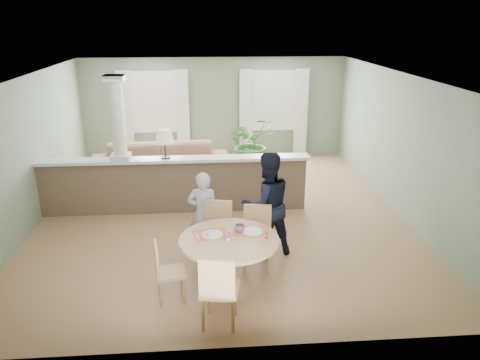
{
  "coord_description": "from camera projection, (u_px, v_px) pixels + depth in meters",
  "views": [
    {
      "loc": [
        -0.3,
        -8.56,
        3.71
      ],
      "look_at": [
        0.3,
        -1.0,
        1.04
      ],
      "focal_mm": 35.0,
      "sensor_mm": 36.0,
      "label": 1
    }
  ],
  "objects": [
    {
      "name": "man_person",
      "position": [
        267.0,
        204.0,
        7.46
      ],
      "size": [
        0.99,
        0.86,
        1.73
      ],
      "primitive_type": "imported",
      "rotation": [
        0.0,
        0.0,
        3.42
      ],
      "color": "black",
      "rests_on": "ground"
    },
    {
      "name": "houseplant",
      "position": [
        251.0,
        143.0,
        11.77
      ],
      "size": [
        1.59,
        1.52,
        1.37
      ],
      "primitive_type": "imported",
      "rotation": [
        0.0,
        0.0,
        0.49
      ],
      "color": "#2F6327",
      "rests_on": "ground"
    },
    {
      "name": "dining_table",
      "position": [
        229.0,
        249.0,
        6.45
      ],
      "size": [
        1.38,
        1.38,
        0.94
      ],
      "rotation": [
        0.0,
        0.0,
        0.21
      ],
      "color": "tan",
      "rests_on": "ground"
    },
    {
      "name": "room_shell",
      "position": [
        217.0,
        117.0,
        9.29
      ],
      "size": [
        7.02,
        8.02,
        2.71
      ],
      "color": "gray",
      "rests_on": "ground"
    },
    {
      "name": "chair_side",
      "position": [
        165.0,
        270.0,
        6.31
      ],
      "size": [
        0.45,
        0.45,
        0.86
      ],
      "rotation": [
        0.0,
        0.0,
        1.73
      ],
      "color": "tan",
      "rests_on": "ground"
    },
    {
      "name": "chair_far_man",
      "position": [
        257.0,
        234.0,
        7.17
      ],
      "size": [
        0.5,
        0.5,
        0.99
      ],
      "rotation": [
        0.0,
        0.0,
        -0.12
      ],
      "color": "tan",
      "rests_on": "ground"
    },
    {
      "name": "chair_far_boy",
      "position": [
        217.0,
        230.0,
        7.26
      ],
      "size": [
        0.55,
        0.55,
        1.01
      ],
      "rotation": [
        0.0,
        0.0,
        -0.24
      ],
      "color": "tan",
      "rests_on": "ground"
    },
    {
      "name": "child_person",
      "position": [
        203.0,
        214.0,
        7.52
      ],
      "size": [
        0.54,
        0.39,
        1.41
      ],
      "primitive_type": "imported",
      "rotation": [
        0.0,
        0.0,
        3.04
      ],
      "color": "#A6A6AB",
      "rests_on": "ground"
    },
    {
      "name": "chair_near",
      "position": [
        219.0,
        288.0,
        5.71
      ],
      "size": [
        0.54,
        0.54,
        1.02
      ],
      "rotation": [
        0.0,
        0.0,
        2.95
      ],
      "color": "tan",
      "rests_on": "ground"
    },
    {
      "name": "sofa",
      "position": [
        160.0,
        166.0,
        10.68
      ],
      "size": [
        3.22,
        1.4,
        0.92
      ],
      "primitive_type": "imported",
      "rotation": [
        0.0,
        0.0,
        0.05
      ],
      "color": "#926A4F",
      "rests_on": "ground"
    },
    {
      "name": "ground",
      "position": [
        221.0,
        213.0,
        9.3
      ],
      "size": [
        8.0,
        8.0,
        0.0
      ],
      "primitive_type": "plane",
      "color": "#A97D59",
      "rests_on": "ground"
    },
    {
      "name": "pony_wall",
      "position": [
        170.0,
        178.0,
        9.18
      ],
      "size": [
        5.32,
        0.38,
        2.7
      ],
      "color": "brown",
      "rests_on": "ground"
    }
  ]
}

